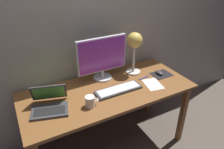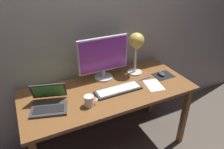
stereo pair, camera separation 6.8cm
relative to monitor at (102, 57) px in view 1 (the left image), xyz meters
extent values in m
plane|color=brown|center=(-0.05, -0.21, -0.98)|extent=(4.80, 4.80, 0.00)
cube|color=#9E998E|center=(-0.05, 0.19, 0.32)|extent=(4.80, 0.06, 2.60)
cube|color=brown|center=(-0.05, -0.21, -0.25)|extent=(1.60, 0.70, 0.03)
cube|color=brown|center=(0.69, -0.50, -0.62)|extent=(0.05, 0.05, 0.71)
cube|color=brown|center=(-0.79, 0.08, -0.62)|extent=(0.05, 0.05, 0.71)
cube|color=brown|center=(0.69, 0.08, -0.62)|extent=(0.05, 0.05, 0.71)
cylinder|color=silver|center=(0.00, 0.00, -0.23)|extent=(0.19, 0.19, 0.01)
cylinder|color=silver|center=(0.00, 0.00, -0.19)|extent=(0.03, 0.03, 0.07)
cube|color=silver|center=(0.00, 0.00, 0.02)|extent=(0.51, 0.03, 0.35)
cube|color=purple|center=(0.00, -0.02, 0.02)|extent=(0.49, 0.00, 0.32)
cube|color=#38383A|center=(0.03, -0.28, -0.23)|extent=(0.44, 0.14, 0.02)
cube|color=silver|center=(0.03, -0.28, -0.21)|extent=(0.41, 0.11, 0.01)
cube|color=#38383A|center=(-0.61, -0.29, -0.23)|extent=(0.33, 0.26, 0.02)
cube|color=black|center=(-0.61, -0.30, -0.22)|extent=(0.26, 0.16, 0.00)
cube|color=#38383A|center=(-0.57, -0.16, -0.13)|extent=(0.30, 0.16, 0.17)
cube|color=#59C64C|center=(-0.57, -0.16, -0.13)|extent=(0.26, 0.14, 0.15)
cylinder|color=beige|center=(0.34, -0.04, -0.23)|extent=(0.16, 0.16, 0.01)
cylinder|color=silver|center=(0.34, -0.04, -0.06)|extent=(0.02, 0.02, 0.32)
sphere|color=gold|center=(0.34, -0.04, 0.13)|extent=(0.16, 0.16, 0.16)
sphere|color=#FFEAB2|center=(0.34, -0.05, 0.09)|extent=(0.05, 0.05, 0.05)
cube|color=black|center=(0.58, -0.23, -0.23)|extent=(0.20, 0.16, 0.00)
ellipsoid|color=#38383A|center=(0.56, -0.21, -0.22)|extent=(0.06, 0.10, 0.03)
cylinder|color=white|center=(-0.29, -0.37, -0.19)|extent=(0.08, 0.08, 0.10)
torus|color=white|center=(-0.24, -0.37, -0.19)|extent=(0.05, 0.05, 0.01)
cube|color=white|center=(0.38, -0.34, -0.24)|extent=(0.19, 0.23, 0.00)
cylinder|color=#2633A5|center=(0.37, -0.20, -0.23)|extent=(0.14, 0.03, 0.01)
camera|label=1|loc=(-0.79, -1.68, 0.84)|focal=33.59mm
camera|label=2|loc=(-0.73, -1.71, 0.84)|focal=33.59mm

